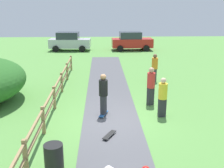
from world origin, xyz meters
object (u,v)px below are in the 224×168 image
Objects in this scene: bystander_red at (151,84)px; bystander_orange at (155,66)px; parked_car_red at (132,41)px; trash_bin at (54,159)px; skater_riding at (103,93)px; skateboard_loose at (109,135)px; parked_car_silver at (70,41)px; bystander_yellow at (163,95)px.

bystander_red is 1.06× the size of bystander_orange.
bystander_red is at bearing -93.02° from parked_car_red.
trash_bin is 0.48× the size of skater_riding.
trash_bin is 6.66m from bystander_red.
parked_car_silver reaches higher than skateboard_loose.
skater_riding reaches higher than trash_bin.
bystander_red is at bearing 99.72° from bystander_yellow.
trash_bin is 4.47m from skater_riding.
parked_car_silver reaches higher than bystander_orange.
bystander_orange is 0.41× the size of parked_car_silver.
bystander_orange is 13.79m from parked_car_silver.
bystander_orange is 5.63m from bystander_yellow.
bystander_orange is at bearing 76.77° from bystander_red.
bystander_red is 17.18m from parked_car_silver.
bystander_orange is at bearing 67.54° from skateboard_loose.
parked_car_silver is at bearing 109.12° from bystander_red.
bystander_yellow is at bearing 38.09° from skateboard_loose.
bystander_red is at bearing 57.56° from skateboard_loose.
bystander_orange is (3.26, 5.40, -0.10)m from skater_riding.
bystander_red is (2.10, 3.31, 0.95)m from skateboard_loose.
bystander_yellow is 17.70m from parked_car_red.
skateboard_loose is 0.45× the size of bystander_orange.
parked_car_silver reaches higher than trash_bin.
bystander_yellow is (2.35, 1.84, 0.88)m from skateboard_loose.
bystander_red is at bearing 55.29° from trash_bin.
bystander_yellow is at bearing -97.33° from bystander_orange.
skater_riding is at bearing 70.42° from trash_bin.
bystander_red reaches higher than bystander_yellow.
bystander_orange reaches higher than trash_bin.
skateboard_loose is 0.19× the size of parked_car_red.
bystander_orange is (4.75, 9.58, 0.52)m from trash_bin.
trash_bin is at bearing -85.13° from parked_car_silver.
parked_car_red reaches higher than trash_bin.
bystander_red is 1.49m from bystander_yellow.
skater_riding is 0.44× the size of parked_car_red.
parked_car_red reaches higher than bystander_red.
parked_car_silver reaches higher than skater_riding.
skater_riding is 1.07× the size of bystander_yellow.
skater_riding is 2.26m from skateboard_loose.
bystander_orange reaches higher than bystander_yellow.
bystander_red is (2.29, 1.28, -0.03)m from skater_riding.
skateboard_loose is 0.46× the size of bystander_yellow.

